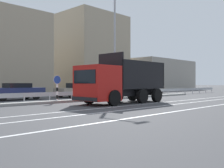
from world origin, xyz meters
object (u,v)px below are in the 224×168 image
object	(u,v)px
dump_truck	(113,85)
church_tower	(45,63)
parked_car_2	(16,91)
street_lamp_1	(116,42)
parked_car_5	(150,88)
parked_car_3	(77,90)
median_road_sign	(57,89)
parked_car_4	(123,89)

from	to	relation	value
dump_truck	church_tower	size ratio (longest dim) A/B	0.64
parked_car_2	church_tower	bearing A→B (deg)	-36.00
street_lamp_1	parked_car_5	distance (m)	13.47
parked_car_2	church_tower	distance (m)	29.47
street_lamp_1	parked_car_3	xyz separation A→B (m)	(-0.30, 5.40, -4.54)
median_road_sign	church_tower	size ratio (longest dim) A/B	0.17
parked_car_5	parked_car_2	bearing A→B (deg)	89.45
church_tower	parked_car_2	bearing A→B (deg)	-126.11
street_lamp_1	parked_car_2	distance (m)	9.99
church_tower	parked_car_3	bearing A→B (deg)	-113.73
dump_truck	church_tower	xyz separation A→B (m)	(14.16, 32.49, 4.00)
median_road_sign	church_tower	xyz separation A→B (m)	(16.39, 28.73, 4.30)
dump_truck	parked_car_2	world-z (taller)	dump_truck
dump_truck	parked_car_4	bearing A→B (deg)	-50.86
church_tower	dump_truck	bearing A→B (deg)	-113.55
parked_car_3	parked_car_5	xyz separation A→B (m)	(12.08, -0.70, -0.00)
median_road_sign	street_lamp_1	xyz separation A→B (m)	(6.39, -0.09, 4.23)
street_lamp_1	parked_car_3	distance (m)	7.06
parked_car_4	church_tower	distance (m)	24.87
parked_car_5	church_tower	size ratio (longest dim) A/B	0.39
street_lamp_1	church_tower	bearing A→B (deg)	70.87
dump_truck	parked_car_5	world-z (taller)	dump_truck
parked_car_5	median_road_sign	bearing A→B (deg)	105.50
median_road_sign	parked_car_4	xyz separation A→B (m)	(12.53, 4.60, -0.36)
church_tower	parked_car_4	bearing A→B (deg)	-99.08
dump_truck	street_lamp_1	bearing A→B (deg)	-48.50
dump_truck	street_lamp_1	size ratio (longest dim) A/B	0.79
median_road_sign	church_tower	world-z (taller)	church_tower
median_road_sign	parked_car_5	xyz separation A→B (m)	(18.17, 4.61, -0.31)
dump_truck	parked_car_2	bearing A→B (deg)	18.53
median_road_sign	parked_car_5	bearing A→B (deg)	14.23
median_road_sign	parked_car_3	world-z (taller)	median_road_sign
church_tower	street_lamp_1	bearing A→B (deg)	-109.13
street_lamp_1	church_tower	distance (m)	30.50
parked_car_5	street_lamp_1	bearing A→B (deg)	113.00
street_lamp_1	dump_truck	bearing A→B (deg)	-138.57
parked_car_3	parked_car_2	bearing A→B (deg)	88.79
parked_car_3	church_tower	xyz separation A→B (m)	(10.29, 23.41, 4.61)
dump_truck	street_lamp_1	world-z (taller)	street_lamp_1
dump_truck	parked_car_2	distance (m)	9.48
parked_car_3	parked_car_5	distance (m)	12.10
parked_car_2	parked_car_3	distance (m)	6.86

